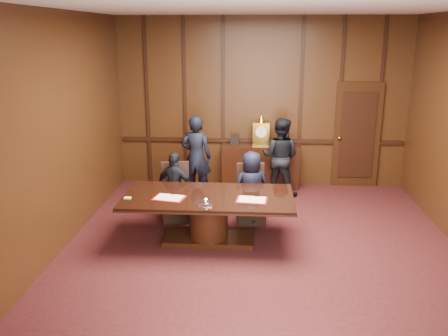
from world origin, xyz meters
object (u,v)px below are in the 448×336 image
at_px(conference_table, 209,211).
at_px(signatory_right, 251,188).
at_px(witness_left, 196,157).
at_px(signatory_left, 175,187).
at_px(witness_right, 280,157).
at_px(sideboard, 260,164).

relative_size(conference_table, signatory_right, 2.07).
relative_size(conference_table, witness_left, 1.59).
xyz_separation_m(conference_table, witness_left, (-0.44, 2.06, 0.31)).
bearing_deg(signatory_right, signatory_left, -18.60).
distance_m(signatory_right, witness_right, 1.62).
bearing_deg(conference_table, sideboard, 73.72).
bearing_deg(witness_left, signatory_left, 85.70).
distance_m(signatory_left, witness_left, 1.29).
bearing_deg(signatory_right, sideboard, -113.43).
height_order(signatory_right, witness_left, witness_left).
height_order(signatory_left, signatory_right, signatory_right).
xyz_separation_m(witness_left, witness_right, (1.65, 0.26, -0.04)).
distance_m(conference_table, witness_right, 2.63).
bearing_deg(sideboard, conference_table, -106.28).
xyz_separation_m(signatory_right, witness_right, (0.55, 1.52, 0.15)).
relative_size(sideboard, signatory_right, 1.27).
relative_size(conference_table, signatory_left, 2.14).
bearing_deg(witness_right, signatory_left, 58.88).
xyz_separation_m(sideboard, witness_left, (-1.26, -0.75, 0.34)).
relative_size(signatory_right, witness_left, 0.77).
distance_m(signatory_left, witness_right, 2.40).
distance_m(conference_table, signatory_right, 1.04).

